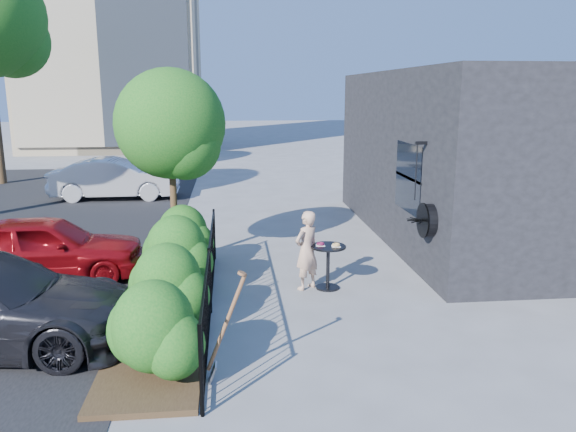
{
  "coord_description": "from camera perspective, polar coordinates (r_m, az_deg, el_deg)",
  "views": [
    {
      "loc": [
        -1.13,
        -8.68,
        3.55
      ],
      "look_at": [
        -0.05,
        1.73,
        1.2
      ],
      "focal_mm": 35.0,
      "sensor_mm": 36.0,
      "label": 1
    }
  ],
  "objects": [
    {
      "name": "shrubs",
      "position": [
        9.28,
        -11.68,
        -5.5
      ],
      "size": [
        1.1,
        5.6,
        1.24
      ],
      "color": "#145A18",
      "rests_on": "ground"
    },
    {
      "name": "ground",
      "position": [
        9.45,
        1.41,
        -9.42
      ],
      "size": [
        120.0,
        120.0,
        0.0
      ],
      "primitive_type": "plane",
      "color": "gray",
      "rests_on": "ground"
    },
    {
      "name": "car_silver",
      "position": [
        19.59,
        -17.15,
        3.65
      ],
      "size": [
        4.13,
        1.45,
        1.36
      ],
      "primitive_type": "imported",
      "rotation": [
        0.0,
        0.0,
        1.57
      ],
      "color": "silver",
      "rests_on": "ground"
    },
    {
      "name": "shop_building",
      "position": [
        14.83,
        20.76,
        5.83
      ],
      "size": [
        6.22,
        9.0,
        4.0
      ],
      "color": "black",
      "rests_on": "ground"
    },
    {
      "name": "shovel",
      "position": [
        7.06,
        -6.56,
        -11.75
      ],
      "size": [
        0.53,
        0.19,
        1.46
      ],
      "color": "brown",
      "rests_on": "ground"
    },
    {
      "name": "planting_bed",
      "position": [
        9.42,
        -12.17,
        -9.51
      ],
      "size": [
        1.3,
        6.0,
        0.08
      ],
      "primitive_type": "cube",
      "color": "#382616",
      "rests_on": "ground"
    },
    {
      "name": "fence",
      "position": [
        9.19,
        -7.95,
        -6.46
      ],
      "size": [
        0.05,
        6.05,
        1.1
      ],
      "color": "black",
      "rests_on": "ground"
    },
    {
      "name": "woman",
      "position": [
        10.15,
        1.9,
        -3.5
      ],
      "size": [
        0.63,
        0.6,
        1.45
      ],
      "primitive_type": "imported",
      "rotation": [
        0.0,
        0.0,
        3.8
      ],
      "color": "#D2A588",
      "rests_on": "ground"
    },
    {
      "name": "patio_tree",
      "position": [
        11.52,
        -11.55,
        8.48
      ],
      "size": [
        2.2,
        2.2,
        3.94
      ],
      "color": "#3F2B19",
      "rests_on": "ground"
    },
    {
      "name": "car_red",
      "position": [
        11.65,
        -23.49,
        -2.97
      ],
      "size": [
        3.74,
        1.67,
        1.25
      ],
      "primitive_type": "imported",
      "rotation": [
        0.0,
        0.0,
        1.62
      ],
      "color": "maroon",
      "rests_on": "ground"
    },
    {
      "name": "cafe_table",
      "position": [
        10.23,
        4.09,
        -4.38
      ],
      "size": [
        0.64,
        0.64,
        0.86
      ],
      "rotation": [
        0.0,
        0.0,
        -0.13
      ],
      "color": "black",
      "rests_on": "ground"
    }
  ]
}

